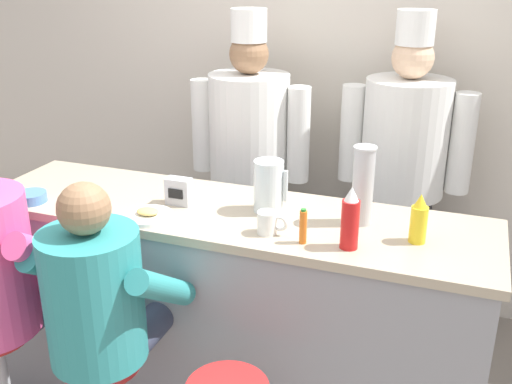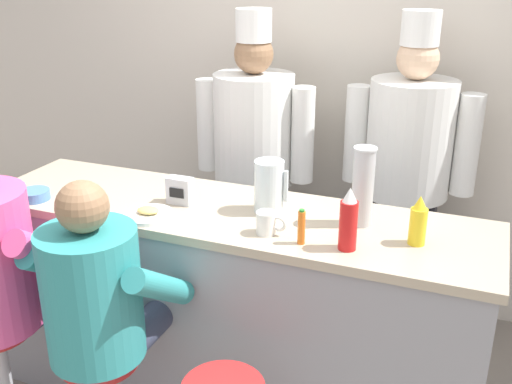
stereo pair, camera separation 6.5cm
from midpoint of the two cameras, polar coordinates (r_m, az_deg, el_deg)
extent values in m
cube|color=beige|center=(3.77, 5.95, 9.81)|extent=(10.00, 0.06, 2.70)
cube|color=gray|center=(2.95, -1.88, -11.44)|extent=(2.32, 0.62, 1.01)
cube|color=tan|center=(2.70, -2.01, -2.10)|extent=(2.36, 0.64, 0.04)
cylinder|color=red|center=(2.33, 9.56, -3.18)|extent=(0.07, 0.07, 0.20)
cone|color=white|center=(2.28, 9.76, -0.27)|extent=(0.06, 0.06, 0.06)
cylinder|color=yellow|center=(2.44, 15.89, -3.18)|extent=(0.07, 0.07, 0.15)
cone|color=yellow|center=(2.40, 16.14, -0.96)|extent=(0.05, 0.05, 0.05)
cylinder|color=orange|center=(2.36, 5.14, -3.41)|extent=(0.03, 0.03, 0.14)
cylinder|color=#287F2D|center=(2.34, 5.20, -1.78)|extent=(0.02, 0.02, 0.01)
cylinder|color=silver|center=(2.64, 1.97, 0.53)|extent=(0.13, 0.13, 0.24)
cube|color=silver|center=(2.61, 3.59, 0.54)|extent=(0.02, 0.02, 0.14)
cylinder|color=white|center=(2.65, -9.52, -2.17)|extent=(0.22, 0.22, 0.02)
ellipsoid|color=#E0BC60|center=(2.65, -9.54, -1.73)|extent=(0.10, 0.08, 0.03)
cylinder|color=#4C7FB7|center=(2.98, -19.77, -0.27)|extent=(0.14, 0.14, 0.05)
cylinder|color=white|center=(2.45, 1.73, -2.95)|extent=(0.08, 0.08, 0.10)
torus|color=white|center=(2.43, 2.93, -3.04)|extent=(0.07, 0.01, 0.07)
cylinder|color=#B7BABF|center=(2.53, 10.87, 0.40)|extent=(0.09, 0.09, 0.33)
cylinder|color=silver|center=(2.48, 11.14, 4.08)|extent=(0.10, 0.10, 0.01)
cube|color=silver|center=(2.76, -6.57, 0.14)|extent=(0.12, 0.06, 0.12)
cube|color=black|center=(2.73, -6.91, -0.11)|extent=(0.07, 0.01, 0.04)
cylinder|color=#B2B5BA|center=(3.06, -22.28, -16.33)|extent=(0.07, 0.07, 0.57)
cylinder|color=#33384C|center=(3.08, -21.87, -8.81)|extent=(0.16, 0.43, 0.16)
cylinder|color=#33384C|center=(2.95, -18.73, -9.79)|extent=(0.16, 0.43, 0.16)
cylinder|color=#E54C8C|center=(2.64, -18.09, -5.58)|extent=(0.11, 0.47, 0.37)
cylinder|color=red|center=(2.59, -13.94, -15.08)|extent=(0.32, 0.32, 0.05)
cylinder|color=#33384C|center=(2.74, -13.37, -11.77)|extent=(0.14, 0.38, 0.14)
cylinder|color=#33384C|center=(2.65, -9.87, -12.76)|extent=(0.14, 0.38, 0.14)
cylinder|color=teal|center=(2.43, -14.57, -9.44)|extent=(0.38, 0.38, 0.54)
cylinder|color=teal|center=(2.63, -17.55, -6.64)|extent=(0.10, 0.41, 0.33)
cylinder|color=teal|center=(2.37, -8.30, -8.94)|extent=(0.10, 0.41, 0.33)
sphere|color=#8C6647|center=(2.27, -15.43, -1.36)|extent=(0.20, 0.20, 0.20)
cube|color=#232328|center=(3.75, 0.31, -5.10)|extent=(0.36, 0.20, 0.85)
cube|color=white|center=(3.63, 0.00, -3.04)|extent=(0.32, 0.02, 0.51)
cylinder|color=white|center=(3.48, 0.33, 5.98)|extent=(0.46, 0.46, 0.64)
sphere|color=#8C6647|center=(3.39, 0.35, 13.01)|extent=(0.22, 0.22, 0.22)
cylinder|color=white|center=(3.37, 0.36, 15.61)|extent=(0.20, 0.20, 0.18)
cylinder|color=white|center=(3.60, -4.09, 6.38)|extent=(0.13, 0.13, 0.54)
cylinder|color=white|center=(3.39, 5.02, 5.40)|extent=(0.13, 0.13, 0.54)
cube|color=#232328|center=(3.67, 13.88, -6.40)|extent=(0.36, 0.20, 0.86)
cube|color=white|center=(3.54, 13.99, -4.33)|extent=(0.32, 0.02, 0.52)
cylinder|color=white|center=(3.39, 15.00, 4.91)|extent=(0.47, 0.47, 0.64)
sphere|color=#DBB28E|center=(3.30, 15.72, 12.14)|extent=(0.22, 0.22, 0.22)
cylinder|color=white|center=(3.28, 16.00, 14.81)|extent=(0.20, 0.20, 0.18)
cylinder|color=white|center=(3.44, 10.06, 5.48)|extent=(0.13, 0.13, 0.55)
cylinder|color=white|center=(3.37, 20.00, 4.20)|extent=(0.13, 0.13, 0.55)
camera|label=1|loc=(0.03, -89.27, 0.29)|focal=42.00mm
camera|label=2|loc=(0.03, 90.73, -0.29)|focal=42.00mm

